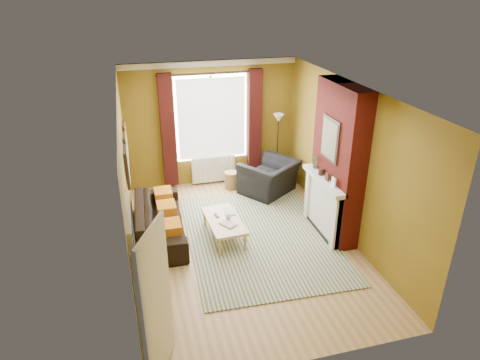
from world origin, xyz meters
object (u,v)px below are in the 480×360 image
Objects in this scene: sofa at (160,220)px; floor_lamp at (278,129)px; coffee_table at (224,221)px; wicker_stool at (231,180)px; armchair at (269,177)px.

floor_lamp reaches higher than sofa.
sofa reaches higher than coffee_table.
floor_lamp reaches higher than coffee_table.
coffee_table is 2.11m from wicker_stool.
floor_lamp is (0.37, 0.56, 0.92)m from armchair.
coffee_table is (-1.39, -1.57, -0.02)m from armchair.
sofa is at bearing -137.74° from wicker_stool.
armchair is (2.51, 1.15, 0.05)m from sofa.
armchair is 2.91× the size of wicker_stool.
wicker_stool is at bearing -66.02° from armchair.
coffee_table is 2.91m from floor_lamp.
coffee_table is at bearing 13.06° from armchair.
sofa is 3.49m from floor_lamp.
floor_lamp reaches higher than armchair.
armchair is 1.13m from floor_lamp.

